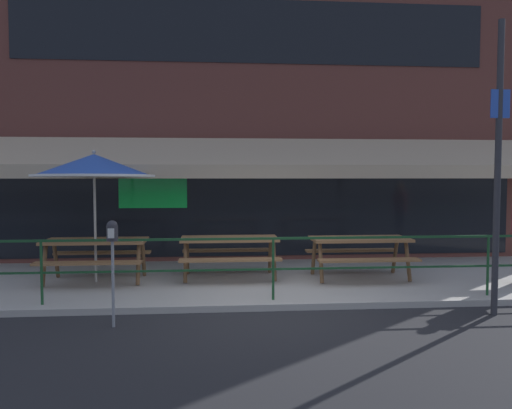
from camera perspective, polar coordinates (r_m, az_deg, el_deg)
The scene contains 10 objects.
ground_plane at distance 7.56m, azimuth 2.25°, elevation -12.10°, with size 120.00×120.00×0.00m, color #232326.
patio_deck at distance 9.49m, azimuth 0.74°, elevation -8.64°, with size 15.00×4.00×0.10m, color #ADA89E.
restaurant_building at distance 11.63m, azimuth -0.34°, elevation 11.64°, with size 15.00×1.60×7.46m.
patio_railing at distance 7.69m, azimuth 1.98°, elevation -5.76°, with size 13.84×0.04×0.97m.
picnic_table_left at distance 9.46m, azimuth -17.85°, elevation -4.79°, with size 1.80×1.42×0.76m.
picnic_table_centre at distance 9.34m, azimuth -3.05°, elevation -4.74°, with size 1.80×1.42×0.76m.
picnic_table_right at distance 9.49m, azimuth 11.76°, elevation -4.68°, with size 1.80×1.42×0.76m.
patio_umbrella_left at distance 9.37m, azimuth -18.02°, elevation 4.17°, with size 2.14×2.14×2.38m.
parking_meter_near at distance 6.84m, azimuth -16.10°, elevation -4.04°, with size 0.15×0.16×1.42m.
street_sign_pole at distance 7.90m, azimuth 25.91°, elevation 4.04°, with size 0.28×0.09×4.20m.
Camera 1 is at (-0.91, -7.24, 1.99)m, focal length 35.00 mm.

